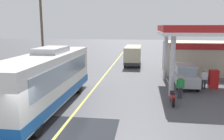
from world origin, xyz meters
TOP-DOWN VIEW (x-y plane):
  - ground at (0.00, 20.00)m, footprint 120.00×120.00m
  - lane_divider_stripe at (0.00, 15.00)m, footprint 0.16×50.00m
  - coach_bus_main at (-1.99, 5.41)m, footprint 2.60×11.04m
  - gas_station_roadside at (9.72, 15.85)m, footprint 9.10×11.95m
  - car_at_pump at (7.47, 11.92)m, footprint 1.70×4.20m
  - minibus_opposing_lane at (2.60, 22.31)m, footprint 2.04×6.13m
  - motorcycle_parked_forecourt at (5.89, 7.04)m, footprint 0.55×1.80m
  - pedestrian_near_pump at (8.82, 11.03)m, footprint 0.55×0.22m
  - pedestrian_by_shop at (6.56, 8.31)m, footprint 0.55×0.22m
  - utility_pole_roadside at (-6.35, 14.80)m, footprint 1.80×0.24m

SIDE VIEW (x-z plane):
  - ground at x=0.00m, z-range 0.00..0.00m
  - lane_divider_stripe at x=0.00m, z-range 0.00..0.01m
  - motorcycle_parked_forecourt at x=5.89m, z-range -0.02..0.90m
  - pedestrian_near_pump at x=8.82m, z-range 0.10..1.76m
  - pedestrian_by_shop at x=6.56m, z-range 0.10..1.76m
  - car_at_pump at x=7.47m, z-range 0.10..1.92m
  - minibus_opposing_lane at x=2.60m, z-range 0.25..2.69m
  - coach_bus_main at x=-1.99m, z-range -0.12..3.56m
  - gas_station_roadside at x=9.72m, z-range 0.08..5.18m
  - utility_pole_roadside at x=-6.35m, z-range 0.19..9.14m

